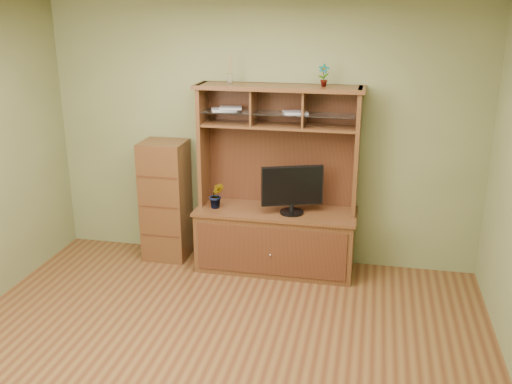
# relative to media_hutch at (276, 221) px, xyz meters

# --- Properties ---
(room) EXTENTS (4.54, 4.04, 2.74)m
(room) POSITION_rel_media_hutch_xyz_m (-0.21, -1.73, 0.83)
(room) COLOR #522B17
(room) RESTS_ON ground
(media_hutch) EXTENTS (1.66, 0.61, 1.90)m
(media_hutch) POSITION_rel_media_hutch_xyz_m (0.00, 0.00, 0.00)
(media_hutch) COLOR #432313
(media_hutch) RESTS_ON room
(monitor) EXTENTS (0.60, 0.26, 0.49)m
(monitor) POSITION_rel_media_hutch_xyz_m (0.17, -0.08, 0.39)
(monitor) COLOR black
(monitor) RESTS_ON media_hutch
(orchid_plant) EXTENTS (0.18, 0.16, 0.27)m
(orchid_plant) POSITION_rel_media_hutch_xyz_m (-0.61, -0.08, 0.27)
(orchid_plant) COLOR #2C541C
(orchid_plant) RESTS_ON media_hutch
(top_plant) EXTENTS (0.12, 0.08, 0.21)m
(top_plant) POSITION_rel_media_hutch_xyz_m (0.43, 0.08, 1.48)
(top_plant) COLOR #386021
(top_plant) RESTS_ON media_hutch
(reed_diffuser) EXTENTS (0.06, 0.06, 0.28)m
(reed_diffuser) POSITION_rel_media_hutch_xyz_m (-0.49, 0.08, 1.49)
(reed_diffuser) COLOR silver
(reed_diffuser) RESTS_ON media_hutch
(magazines) EXTENTS (1.01, 0.25, 0.04)m
(magazines) POSITION_rel_media_hutch_xyz_m (-0.30, 0.08, 1.13)
(magazines) COLOR #ABAAAF
(magazines) RESTS_ON media_hutch
(side_cabinet) EXTENTS (0.46, 0.42, 1.29)m
(side_cabinet) POSITION_rel_media_hutch_xyz_m (-1.21, 0.04, 0.12)
(side_cabinet) COLOR #432313
(side_cabinet) RESTS_ON room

